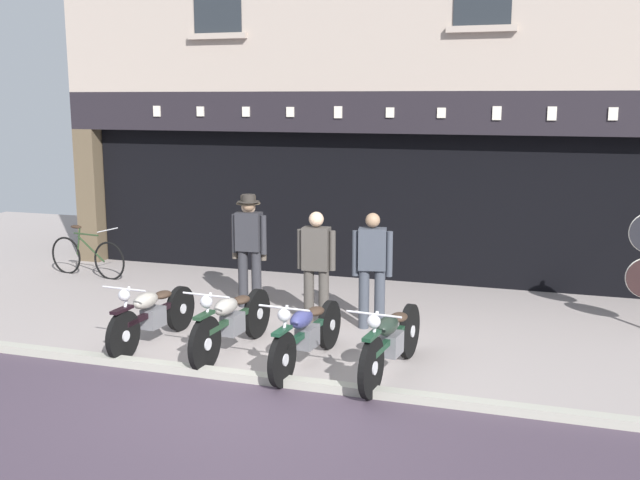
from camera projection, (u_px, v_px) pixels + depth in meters
ground at (213, 423)px, 7.56m from camera, size 23.64×22.00×0.18m
shop_facade at (389, 170)px, 14.67m from camera, size 11.94×4.42×6.79m
motorcycle_left at (152, 314)px, 9.76m from camera, size 0.62×1.93×0.90m
motorcycle_center_left at (232, 321)px, 9.42m from camera, size 0.62×2.04×0.93m
motorcycle_center at (307, 333)px, 8.96m from camera, size 0.62×2.05×0.91m
motorcycle_center_right at (391, 340)px, 8.64m from camera, size 0.62×2.08×0.93m
salesman_left at (249, 245)px, 11.51m from camera, size 0.56×0.37×1.73m
shopkeeper_center at (316, 262)px, 10.61m from camera, size 0.56×0.25×1.62m
salesman_right at (372, 265)px, 10.38m from camera, size 0.55×0.29×1.64m
assistant_far_right at (249, 245)px, 11.43m from camera, size 0.56×0.33×1.76m
advert_board_near at (260, 181)px, 13.84m from camera, size 0.83×0.03×0.95m
advert_board_far at (207, 173)px, 14.15m from camera, size 0.67×0.03×1.03m
leaning_bicycle at (87, 256)px, 13.57m from camera, size 1.72×0.50×0.94m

